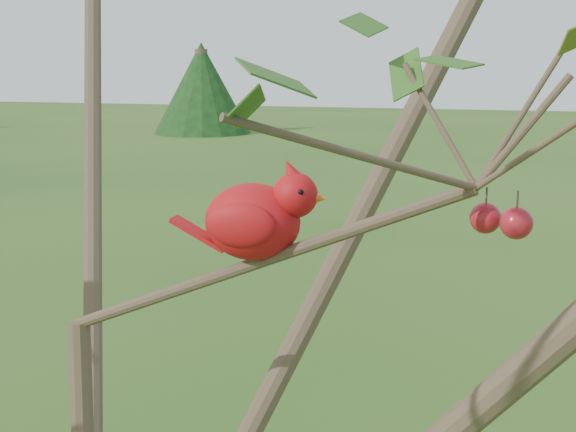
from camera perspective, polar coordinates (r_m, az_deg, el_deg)
name	(u,v)px	position (r m, az deg, el deg)	size (l,w,h in m)	color
crabapple_tree	(72,236)	(1.12, -15.13, -1.39)	(2.35, 2.05, 2.95)	#3D2B20
cardinal	(258,218)	(1.11, -2.16, -0.13)	(0.22, 0.12, 0.16)	red
distant_trees	(488,89)	(26.19, 14.06, 8.78)	(39.92, 14.05, 3.30)	#3D2B20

